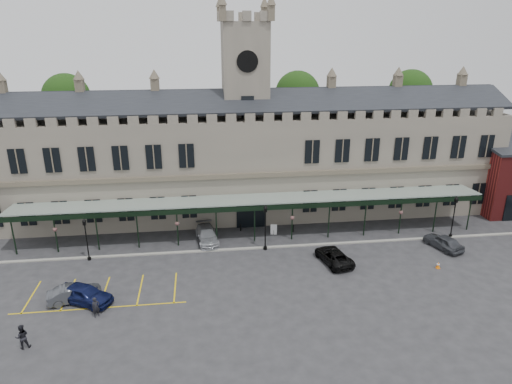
{
  "coord_description": "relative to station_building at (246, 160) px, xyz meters",
  "views": [
    {
      "loc": [
        -5.23,
        -36.22,
        21.44
      ],
      "look_at": [
        0.0,
        6.0,
        6.0
      ],
      "focal_mm": 32.0,
      "sensor_mm": 36.0,
      "label": 1
    }
  ],
  "objects": [
    {
      "name": "ground",
      "position": [
        0.0,
        -15.91,
        -6.47
      ],
      "size": [
        140.0,
        140.0,
        0.0
      ],
      "primitive_type": "plane",
      "color": "#29292C"
    },
    {
      "name": "bollard_left",
      "position": [
        -1.23,
        -5.92,
        -6.06
      ],
      "size": [
        0.15,
        0.15,
        0.82
      ],
      "primitive_type": "cylinder",
      "color": "black",
      "rests_on": "ground"
    },
    {
      "name": "clock_tower",
      "position": [
        0.0,
        0.09,
        6.64
      ],
      "size": [
        5.6,
        5.6,
        24.8
      ],
      "color": "#696358",
      "rests_on": "ground"
    },
    {
      "name": "bollard_right",
      "position": [
        4.52,
        -6.94,
        -6.04
      ],
      "size": [
        0.15,
        0.15,
        0.86
      ],
      "primitive_type": "cylinder",
      "color": "black",
      "rests_on": "ground"
    },
    {
      "name": "sign_board",
      "position": [
        2.28,
        -7.29,
        -5.88
      ],
      "size": [
        0.69,
        0.18,
        1.2
      ],
      "rotation": [
        0.0,
        0.0,
        -0.19
      ],
      "color": "black",
      "rests_on": "ground"
    },
    {
      "name": "car_left_a",
      "position": [
        -15.24,
        -18.4,
        -5.65
      ],
      "size": [
        5.16,
        3.86,
        1.64
      ],
      "primitive_type": "imported",
      "rotation": [
        0.0,
        0.0,
        1.11
      ],
      "color": "#0D143D",
      "rests_on": "ground"
    },
    {
      "name": "canopy",
      "position": [
        0.0,
        -8.45,
        -4.06
      ],
      "size": [
        50.0,
        4.1,
        4.3
      ],
      "color": "#8C9E93",
      "rests_on": "ground"
    },
    {
      "name": "person_a",
      "position": [
        -13.91,
        -20.47,
        -5.62
      ],
      "size": [
        0.74,
        0.69,
        1.69
      ],
      "primitive_type": "imported",
      "rotation": [
        0.0,
        0.0,
        0.63
      ],
      "color": "black",
      "rests_on": "ground"
    },
    {
      "name": "lamp_post_left",
      "position": [
        -16.54,
        -10.81,
        -3.86
      ],
      "size": [
        0.42,
        0.42,
        4.41
      ],
      "color": "black",
      "rests_on": "ground"
    },
    {
      "name": "car_van",
      "position": [
        7.0,
        -14.24,
        -5.79
      ],
      "size": [
        3.27,
        5.23,
        1.35
      ],
      "primitive_type": "imported",
      "rotation": [
        0.0,
        0.0,
        3.37
      ],
      "color": "black",
      "rests_on": "ground"
    },
    {
      "name": "car_taxi",
      "position": [
        -5.0,
        -8.14,
        -5.74
      ],
      "size": [
        2.63,
        5.25,
        1.46
      ],
      "primitive_type": "imported",
      "rotation": [
        0.0,
        0.0,
        0.12
      ],
      "color": "#A3A5AB",
      "rests_on": "ground"
    },
    {
      "name": "lamp_post_right",
      "position": [
        21.19,
        -10.31,
        -3.65
      ],
      "size": [
        0.45,
        0.45,
        4.75
      ],
      "color": "black",
      "rests_on": "ground"
    },
    {
      "name": "kerb",
      "position": [
        0.0,
        -10.41,
        -6.41
      ],
      "size": [
        60.0,
        0.4,
        0.12
      ],
      "primitive_type": "cube",
      "color": "gray",
      "rests_on": "ground"
    },
    {
      "name": "station_building",
      "position": [
        0.0,
        0.0,
        0.0
      ],
      "size": [
        60.0,
        10.36,
        17.3
      ],
      "color": "#696358",
      "rests_on": "ground"
    },
    {
      "name": "car_right_a",
      "position": [
        19.0,
        -12.7,
        -5.73
      ],
      "size": [
        3.09,
        4.66,
        1.48
      ],
      "primitive_type": "imported",
      "rotation": [
        0.0,
        0.0,
        3.48
      ],
      "color": "#3D4046",
      "rests_on": "ground"
    },
    {
      "name": "lamp_post_mid",
      "position": [
        0.85,
        -10.71,
        -3.56
      ],
      "size": [
        0.46,
        0.46,
        4.91
      ],
      "color": "black",
      "rests_on": "ground"
    },
    {
      "name": "traffic_cone",
      "position": [
        16.49,
        -16.53,
        -6.16
      ],
      "size": [
        0.4,
        0.4,
        0.63
      ],
      "rotation": [
        0.0,
        0.0,
        -0.23
      ],
      "color": "orange",
      "rests_on": "ground"
    },
    {
      "name": "parking_markings",
      "position": [
        -14.0,
        -17.41,
        -6.47
      ],
      "size": [
        16.0,
        6.0,
        0.01
      ],
      "primitive_type": null,
      "color": "gold",
      "rests_on": "ground"
    },
    {
      "name": "car_left_b",
      "position": [
        -16.14,
        -17.97,
        -5.77
      ],
      "size": [
        4.5,
        2.56,
        1.4
      ],
      "primitive_type": "imported",
      "rotation": [
        0.0,
        0.0,
        1.84
      ],
      "color": "#3D4046",
      "rests_on": "ground"
    },
    {
      "name": "person_b",
      "position": [
        -18.3,
        -23.66,
        -5.53
      ],
      "size": [
        1.1,
        0.97,
        1.87
      ],
      "primitive_type": "imported",
      "rotation": [
        0.0,
        0.0,
        3.49
      ],
      "color": "black",
      "rests_on": "ground"
    },
    {
      "name": "tree_behind_left",
      "position": [
        -22.0,
        9.09,
        6.35
      ],
      "size": [
        6.0,
        6.0,
        16.0
      ],
      "color": "#332314",
      "rests_on": "ground"
    },
    {
      "name": "tree_behind_mid",
      "position": [
        8.0,
        9.09,
        6.35
      ],
      "size": [
        6.0,
        6.0,
        16.0
      ],
      "color": "#332314",
      "rests_on": "ground"
    },
    {
      "name": "tree_behind_right",
      "position": [
        24.0,
        9.09,
        6.35
      ],
      "size": [
        6.0,
        6.0,
        16.0
      ],
      "color": "#332314",
      "rests_on": "ground"
    }
  ]
}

